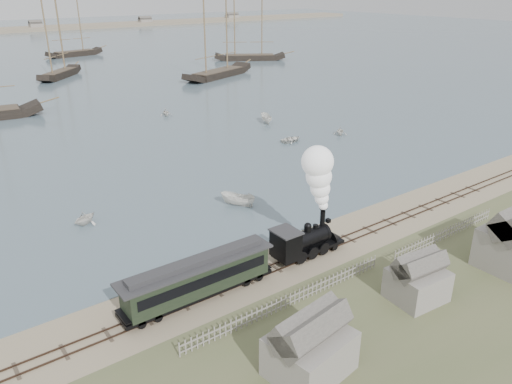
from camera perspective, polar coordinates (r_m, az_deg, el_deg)
ground at (r=47.19m, az=4.56°, el=-6.12°), size 600.00×600.00×0.00m
rail_track at (r=45.89m, az=6.19°, el=-7.03°), size 120.00×1.80×0.16m
picket_fence_west at (r=39.11m, az=3.97°, el=-12.88°), size 19.00×0.10×1.20m
picket_fence_east at (r=51.57m, az=20.80°, el=-5.01°), size 15.00×0.10×1.20m
shed_left at (r=33.83m, az=6.07°, el=-19.70°), size 5.00×4.00×4.10m
shed_mid at (r=41.74m, az=17.72°, el=-11.51°), size 4.00×3.50×3.60m
locomotive at (r=44.22m, az=6.98°, el=-1.84°), size 7.76×2.90×9.68m
passenger_coach at (r=38.99m, az=-6.65°, el=-9.62°), size 12.73×2.46×3.09m
beached_dinghy at (r=47.05m, az=3.62°, el=-5.62°), size 3.16×4.17×0.81m
rowboat_1 at (r=53.49m, az=-18.99°, el=-2.79°), size 3.36×3.52×1.45m
rowboat_2 at (r=54.62m, az=-2.13°, el=-0.90°), size 3.99×3.57×1.51m
rowboat_3 at (r=77.54m, az=4.08°, el=6.04°), size 2.75×3.73×0.75m
rowboat_4 at (r=81.84m, az=9.59°, el=6.91°), size 3.40×3.40×1.36m
rowboat_5 at (r=87.90m, az=1.17°, el=8.38°), size 4.22×2.87×1.52m
rowboat_7 at (r=94.21m, az=-10.26°, el=8.96°), size 3.03×2.76×1.37m
schooner_3 at (r=140.01m, az=-22.04°, el=16.08°), size 14.83×15.49×20.00m
schooner_4 at (r=131.88m, az=-4.46°, el=17.26°), size 24.28×13.86×20.00m
schooner_5 at (r=161.70m, az=-0.74°, el=18.35°), size 21.35×16.00×20.00m
schooner_8 at (r=181.11m, az=-20.42°, el=17.50°), size 19.10×7.38×20.00m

